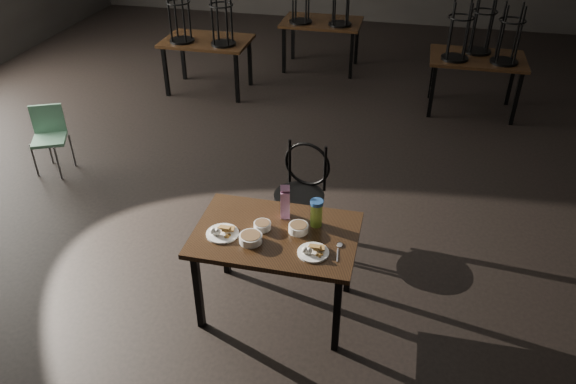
% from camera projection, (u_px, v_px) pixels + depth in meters
% --- Properties ---
extents(main_table, '(1.20, 0.80, 0.75)m').
position_uv_depth(main_table, '(276.00, 241.00, 4.15)').
color(main_table, black).
rests_on(main_table, ground).
extents(plate_left, '(0.24, 0.24, 0.08)m').
position_uv_depth(plate_left, '(222.00, 232.00, 4.07)').
color(plate_left, white).
rests_on(plate_left, main_table).
extents(plate_right, '(0.22, 0.22, 0.07)m').
position_uv_depth(plate_right, '(313.00, 251.00, 3.89)').
color(plate_right, white).
rests_on(plate_right, main_table).
extents(bowl_near, '(0.13, 0.13, 0.05)m').
position_uv_depth(bowl_near, '(262.00, 225.00, 4.13)').
color(bowl_near, white).
rests_on(bowl_near, main_table).
extents(bowl_far, '(0.15, 0.15, 0.06)m').
position_uv_depth(bowl_far, '(298.00, 228.00, 4.10)').
color(bowl_far, white).
rests_on(bowl_far, main_table).
extents(bowl_big, '(0.17, 0.17, 0.06)m').
position_uv_depth(bowl_big, '(251.00, 238.00, 4.00)').
color(bowl_big, white).
rests_on(bowl_big, main_table).
extents(juice_carton, '(0.08, 0.08, 0.28)m').
position_uv_depth(juice_carton, '(285.00, 202.00, 4.20)').
color(juice_carton, '#8D196B').
rests_on(juice_carton, main_table).
extents(water_bottle, '(0.11, 0.11, 0.22)m').
position_uv_depth(water_bottle, '(316.00, 213.00, 4.12)').
color(water_bottle, '#94C83A').
rests_on(water_bottle, main_table).
extents(spoon, '(0.05, 0.22, 0.01)m').
position_uv_depth(spoon, '(339.00, 246.00, 3.96)').
color(spoon, silver).
rests_on(spoon, main_table).
extents(bentwood_chair, '(0.47, 0.46, 0.94)m').
position_uv_depth(bentwood_chair, '(302.00, 187.00, 4.98)').
color(bentwood_chair, black).
rests_on(bentwood_chair, ground).
extents(school_chair, '(0.45, 0.45, 0.74)m').
position_uv_depth(school_chair, '(49.00, 133.00, 6.10)').
color(school_chair, '#70AF8A').
rests_on(school_chair, ground).
extents(bg_table_left, '(1.20, 0.80, 1.48)m').
position_uv_depth(bg_table_left, '(206.00, 40.00, 7.76)').
color(bg_table_left, black).
rests_on(bg_table_left, ground).
extents(bg_table_right, '(1.20, 0.80, 1.48)m').
position_uv_depth(bg_table_right, '(478.00, 55.00, 7.18)').
color(bg_table_right, black).
rests_on(bg_table_right, ground).
extents(bg_table_far, '(1.20, 0.80, 1.48)m').
position_uv_depth(bg_table_far, '(321.00, 22.00, 8.50)').
color(bg_table_far, black).
rests_on(bg_table_far, ground).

